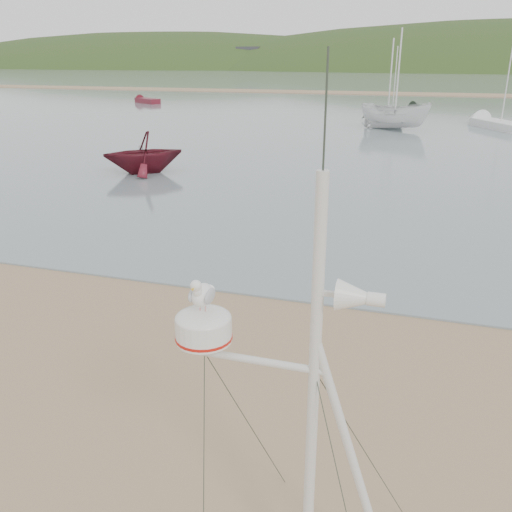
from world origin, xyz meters
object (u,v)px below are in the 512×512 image
(sailboat_white_near, at_px, (486,122))
(dinghy_red_far, at_px, (143,100))
(mast_rig, at_px, (302,479))
(boat_white, at_px, (397,93))
(boat_red, at_px, (142,133))
(sailboat_dark_mid, at_px, (406,110))
(boat_dark, at_px, (390,88))

(sailboat_white_near, bearing_deg, dinghy_red_far, 161.46)
(mast_rig, distance_m, boat_white, 34.18)
(mast_rig, relative_size, boat_red, 1.45)
(mast_rig, distance_m, dinghy_red_far, 56.88)
(boat_red, height_order, boat_white, boat_white)
(boat_red, distance_m, boat_white, 19.89)
(boat_white, bearing_deg, sailboat_white_near, -42.36)
(boat_white, bearing_deg, boat_red, 166.62)
(mast_rig, relative_size, sailboat_dark_mid, 0.80)
(boat_white, xyz_separation_m, dinghy_red_far, (-26.91, 15.15, -2.10))
(sailboat_white_near, bearing_deg, sailboat_dark_mid, 125.92)
(dinghy_red_far, bearing_deg, sailboat_dark_mid, -6.28)
(sailboat_white_near, bearing_deg, boat_red, -124.58)
(boat_dark, distance_m, sailboat_dark_mid, 8.74)
(mast_rig, bearing_deg, boat_white, 92.49)
(sailboat_white_near, height_order, sailboat_dark_mid, sailboat_white_near)
(boat_white, bearing_deg, mast_rig, -163.99)
(sailboat_dark_mid, bearing_deg, mast_rig, -88.42)
(mast_rig, distance_m, sailboat_dark_mid, 46.32)
(sailboat_dark_mid, bearing_deg, sailboat_white_near, -54.08)
(boat_dark, bearing_deg, mast_rig, -96.21)
(boat_dark, xyz_separation_m, boat_red, (-8.26, -21.49, -0.85))
(mast_rig, height_order, sailboat_dark_mid, sailboat_dark_mid)
(boat_dark, distance_m, boat_red, 23.04)
(mast_rig, height_order, boat_red, mast_rig)
(boat_dark, height_order, boat_white, boat_dark)
(boat_dark, xyz_separation_m, boat_white, (0.73, -3.77, -0.12))
(mast_rig, xyz_separation_m, boat_dark, (-2.22, 37.89, 1.38))
(boat_dark, relative_size, boat_white, 1.05)
(mast_rig, distance_m, boat_red, 19.47)
(mast_rig, xyz_separation_m, sailboat_white_near, (4.57, 38.22, -0.83))
(sailboat_white_near, distance_m, sailboat_dark_mid, 9.97)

